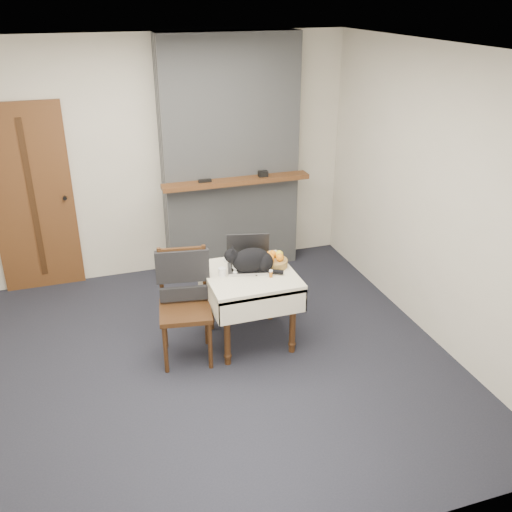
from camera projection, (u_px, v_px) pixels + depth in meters
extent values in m
plane|color=black|center=(191.00, 366.00, 4.96)|extent=(4.50, 4.50, 0.00)
cube|color=beige|center=(146.00, 161.00, 6.13)|extent=(4.50, 0.02, 2.60)
cube|color=beige|center=(434.00, 198.00, 5.04)|extent=(0.02, 4.00, 2.60)
cube|color=white|center=(173.00, 51.00, 3.86)|extent=(4.50, 4.00, 0.02)
cube|color=brown|center=(33.00, 200.00, 5.90)|extent=(0.82, 0.05, 2.00)
cube|color=#3D2310|center=(32.00, 201.00, 5.87)|extent=(0.06, 0.01, 1.70)
cylinder|color=black|center=(65.00, 198.00, 5.95)|extent=(0.04, 0.06, 0.04)
cube|color=gray|center=(230.00, 157.00, 6.26)|extent=(1.50, 0.30, 2.60)
cube|color=brown|center=(237.00, 181.00, 6.13)|extent=(1.62, 0.18, 0.05)
cube|color=black|center=(205.00, 181.00, 6.02)|extent=(0.14, 0.04, 0.03)
cube|color=black|center=(263.00, 174.00, 6.19)|extent=(0.10, 0.07, 0.06)
cylinder|color=#3D2310|center=(227.00, 333.00, 4.86)|extent=(0.06, 0.06, 0.64)
sphere|color=#3D2310|center=(228.00, 356.00, 4.96)|extent=(0.07, 0.07, 0.07)
cylinder|color=#3D2310|center=(293.00, 321.00, 5.03)|extent=(0.06, 0.06, 0.64)
sphere|color=#3D2310|center=(292.00, 344.00, 5.13)|extent=(0.07, 0.07, 0.07)
cylinder|color=#3D2310|center=(210.00, 300.00, 5.38)|extent=(0.06, 0.06, 0.64)
sphere|color=#3D2310|center=(211.00, 321.00, 5.48)|extent=(0.07, 0.07, 0.07)
cylinder|color=#3D2310|center=(270.00, 290.00, 5.55)|extent=(0.06, 0.06, 0.64)
sphere|color=#3D2310|center=(270.00, 311.00, 5.65)|extent=(0.07, 0.07, 0.07)
cube|color=beige|center=(250.00, 276.00, 5.06)|extent=(0.78, 0.78, 0.06)
cube|color=beige|center=(264.00, 307.00, 4.77)|extent=(0.78, 0.01, 0.22)
cube|color=beige|center=(238.00, 269.00, 5.43)|extent=(0.78, 0.01, 0.22)
cube|color=beige|center=(208.00, 293.00, 4.99)|extent=(0.01, 0.78, 0.22)
cube|color=beige|center=(290.00, 281.00, 5.21)|extent=(0.01, 0.78, 0.22)
cube|color=#B7B7BC|center=(249.00, 268.00, 5.10)|extent=(0.44, 0.35, 0.02)
cube|color=black|center=(249.00, 267.00, 5.10)|extent=(0.35, 0.25, 0.00)
cube|color=black|center=(248.00, 246.00, 5.19)|extent=(0.39, 0.16, 0.26)
cube|color=#A1C1EB|center=(248.00, 246.00, 5.19)|extent=(0.36, 0.14, 0.24)
ellipsoid|color=black|center=(251.00, 260.00, 5.02)|extent=(0.38, 0.26, 0.22)
ellipsoid|color=black|center=(263.00, 262.00, 5.04)|extent=(0.21, 0.23, 0.18)
sphere|color=black|center=(231.00, 256.00, 4.98)|extent=(0.15, 0.15, 0.13)
ellipsoid|color=white|center=(227.00, 260.00, 4.98)|extent=(0.07, 0.07, 0.06)
ellipsoid|color=white|center=(235.00, 266.00, 5.02)|extent=(0.07, 0.08, 0.09)
cone|color=black|center=(233.00, 251.00, 4.92)|extent=(0.05, 0.06, 0.05)
cone|color=black|center=(232.00, 248.00, 4.98)|extent=(0.05, 0.06, 0.05)
cylinder|color=black|center=(273.00, 271.00, 5.01)|extent=(0.18, 0.13, 0.04)
sphere|color=white|center=(235.00, 273.00, 5.00)|extent=(0.04, 0.04, 0.04)
sphere|color=white|center=(234.00, 268.00, 5.08)|extent=(0.04, 0.04, 0.04)
cylinder|color=white|center=(222.00, 272.00, 4.98)|extent=(0.07, 0.07, 0.08)
cylinder|color=#A35614|center=(271.00, 274.00, 4.96)|extent=(0.03, 0.03, 0.05)
cylinder|color=white|center=(271.00, 271.00, 4.94)|extent=(0.03, 0.03, 0.01)
cylinder|color=#A58942|center=(274.00, 263.00, 5.15)|extent=(0.24, 0.24, 0.07)
sphere|color=orange|center=(270.00, 258.00, 5.08)|extent=(0.07, 0.07, 0.07)
sphere|color=orange|center=(280.00, 257.00, 5.10)|extent=(0.07, 0.07, 0.07)
sphere|color=orange|center=(273.00, 254.00, 5.16)|extent=(0.07, 0.07, 0.07)
sphere|color=yellow|center=(279.00, 254.00, 5.16)|extent=(0.07, 0.07, 0.07)
sphere|color=orange|center=(269.00, 255.00, 5.14)|extent=(0.07, 0.07, 0.07)
cube|color=black|center=(263.00, 268.00, 5.12)|extent=(0.15, 0.05, 0.01)
cube|color=#3D2310|center=(185.00, 311.00, 4.89)|extent=(0.50, 0.50, 0.04)
cylinder|color=#3D2310|center=(165.00, 349.00, 4.79)|extent=(0.04, 0.04, 0.47)
cylinder|color=#3D2310|center=(210.00, 345.00, 4.85)|extent=(0.04, 0.04, 0.47)
cylinder|color=#3D2310|center=(165.00, 325.00, 5.13)|extent=(0.04, 0.04, 0.47)
cylinder|color=#3D2310|center=(207.00, 321.00, 5.18)|extent=(0.04, 0.04, 0.47)
cylinder|color=#3D2310|center=(161.00, 276.00, 4.92)|extent=(0.04, 0.04, 0.52)
cylinder|color=#3D2310|center=(205.00, 273.00, 4.97)|extent=(0.04, 0.04, 0.52)
cube|color=#3D2310|center=(182.00, 263.00, 4.90)|extent=(0.38, 0.09, 0.29)
cube|color=black|center=(182.00, 266.00, 4.90)|extent=(0.47, 0.13, 0.29)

